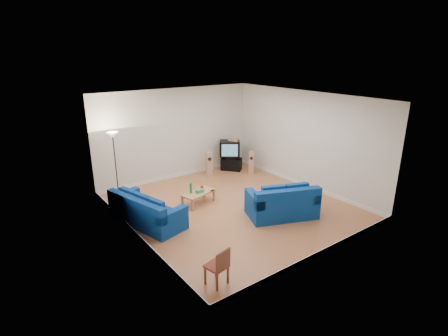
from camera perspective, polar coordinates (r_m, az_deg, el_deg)
room at (r=9.89m, az=1.37°, el=1.84°), size 6.01×6.51×3.21m
sofa_three_seat at (r=9.55m, az=-12.67°, el=-7.20°), size 1.46×2.32×0.83m
sofa_loveseat at (r=9.85m, az=9.52°, el=-5.93°), size 2.10×1.65×0.93m
coffee_table at (r=10.53m, az=-4.22°, el=-4.21°), size 1.13×0.75×0.38m
bottle at (r=10.39m, az=-5.44°, el=-3.32°), size 0.08×0.08×0.31m
tissue_box at (r=10.46m, az=-3.99°, el=-3.77°), size 0.23×0.13×0.09m
red_canister at (r=10.68m, az=-3.61°, el=-3.17°), size 0.11×0.11×0.13m
remote at (r=10.59m, az=-1.93°, el=-3.66°), size 0.16×0.08×0.02m
tv_stand at (r=13.51m, az=1.21°, el=0.66°), size 0.82×0.86×0.47m
av_receiver at (r=13.38m, az=1.13°, el=1.75°), size 0.52×0.48×0.10m
television at (r=13.34m, az=0.93°, el=3.22°), size 0.94×0.89×0.58m
centre_speaker at (r=13.25m, az=1.53°, el=4.70°), size 0.26×0.40×0.13m
speaker_left at (r=12.86m, az=-2.49°, el=0.74°), size 0.29×0.32×0.90m
speaker_right at (r=13.11m, az=4.52°, el=0.92°), size 0.32×0.32×0.85m
floor_lamp at (r=11.05m, az=-17.61°, el=3.76°), size 0.36×0.36×2.09m
dining_chair at (r=7.02m, az=-0.86°, el=-15.57°), size 0.46×0.46×0.81m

